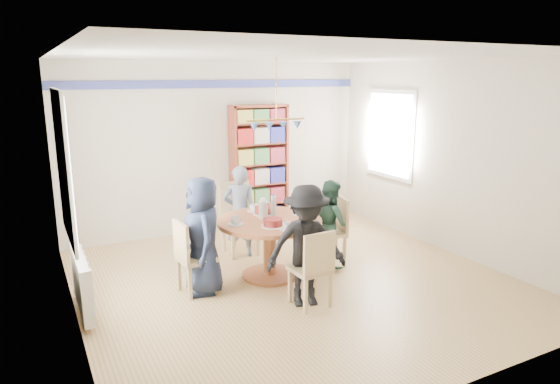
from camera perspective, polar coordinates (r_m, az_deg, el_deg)
ground at (r=6.27m, az=1.72°, el=-10.13°), size 5.00×5.00×0.00m
room_shell at (r=6.48m, az=-3.98°, el=5.76°), size 5.00×5.00×5.00m
radiator at (r=5.75m, az=-21.71°, el=-9.59°), size 0.12×1.00×0.60m
dining_table at (r=6.21m, az=-1.20°, el=-4.87°), size 1.30×1.30×0.75m
chair_left at (r=5.85m, az=-10.24°, el=-7.00°), size 0.43×0.43×0.88m
chair_right at (r=6.72m, az=6.24°, el=-4.04°), size 0.49×0.49×0.91m
chair_far at (r=7.11m, az=-4.85°, el=-2.57°), size 0.46×0.46×1.02m
chair_near at (r=5.44m, az=3.89°, el=-8.41°), size 0.41×0.41×0.88m
person_left at (r=5.82m, az=-8.79°, el=-4.93°), size 0.52×0.72×1.38m
person_right at (r=6.64m, az=5.82°, el=-3.54°), size 0.52×0.63×1.16m
person_far at (r=6.94m, az=-4.64°, el=-2.22°), size 0.54×0.45×1.29m
person_near at (r=5.44m, az=3.02°, el=-6.19°), size 0.98×0.72×1.36m
bookshelf at (r=8.26m, az=-2.39°, el=2.81°), size 0.96×0.29×2.02m
tableware at (r=6.15m, az=-1.52°, el=-2.57°), size 1.09×1.09×0.29m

